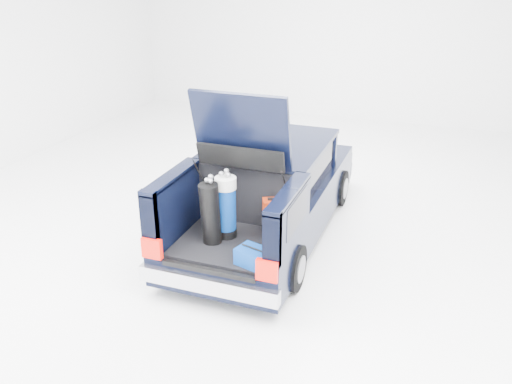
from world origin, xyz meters
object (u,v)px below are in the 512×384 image
at_px(blue_duffel, 255,257).
at_px(car, 270,191).
at_px(blue_golf_bag, 226,206).
at_px(black_golf_bag, 210,213).
at_px(red_suitcase, 275,218).

bearing_deg(blue_duffel, car, 120.11).
bearing_deg(blue_golf_bag, blue_duffel, -27.40).
height_order(black_golf_bag, blue_duffel, black_golf_bag).
height_order(black_golf_bag, blue_golf_bag, blue_golf_bag).
height_order(car, red_suitcase, car).
relative_size(black_golf_bag, blue_duffel, 1.85).
distance_m(car, black_golf_bag, 1.72).
distance_m(red_suitcase, blue_duffel, 0.83).
bearing_deg(car, black_golf_bag, -97.48).
xyz_separation_m(red_suitcase, blue_duffel, (0.02, -0.81, -0.14)).
bearing_deg(blue_golf_bag, car, 101.58).
distance_m(car, red_suitcase, 1.30).
relative_size(car, blue_golf_bag, 5.00).
bearing_deg(red_suitcase, car, 87.00).
bearing_deg(blue_duffel, blue_golf_bag, 152.93).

